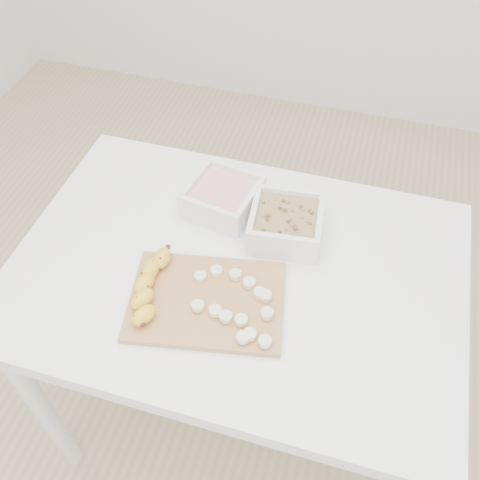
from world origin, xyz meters
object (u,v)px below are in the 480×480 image
(cutting_board, at_px, (207,301))
(table, at_px, (236,293))
(bowl_yogurt, at_px, (223,197))
(banana, at_px, (150,287))
(bowl_granola, at_px, (286,223))

(cutting_board, bearing_deg, table, 73.73)
(bowl_yogurt, distance_m, banana, 0.30)
(banana, bearing_deg, bowl_granola, 51.22)
(bowl_granola, height_order, cutting_board, bowl_granola)
(table, distance_m, banana, 0.23)
(bowl_granola, height_order, banana, bowl_granola)
(table, height_order, banana, banana)
(bowl_yogurt, distance_m, bowl_granola, 0.17)
(bowl_yogurt, bearing_deg, cutting_board, -79.41)
(banana, bearing_deg, table, 43.35)
(banana, bearing_deg, cutting_board, 11.12)
(table, height_order, bowl_granola, bowl_granola)
(table, relative_size, cutting_board, 3.11)
(cutting_board, xyz_separation_m, banana, (-0.12, -0.01, 0.02))
(bowl_yogurt, distance_m, cutting_board, 0.28)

